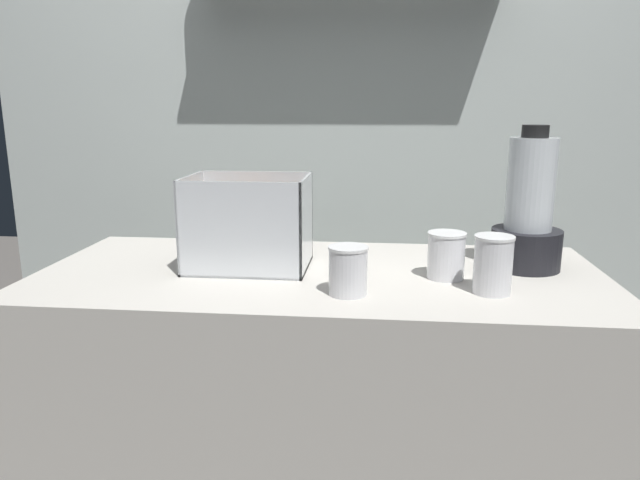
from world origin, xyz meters
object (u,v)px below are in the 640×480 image
blender_pitcher (528,215)px  juice_cup_mango_far_left (348,273)px  carrot_display_bin (246,238)px  juice_cup_mango_left (446,258)px  juice_cup_carrot_middle (493,268)px

blender_pitcher → juice_cup_mango_far_left: bearing=-149.4°
juice_cup_mango_far_left → carrot_display_bin: bearing=144.1°
carrot_display_bin → juice_cup_mango_left: size_ratio=2.69×
carrot_display_bin → juice_cup_mango_far_left: size_ratio=2.78×
blender_pitcher → juice_cup_mango_left: bearing=-152.1°
juice_cup_mango_left → juice_cup_carrot_middle: size_ratio=0.86×
blender_pitcher → juice_cup_carrot_middle: (-0.12, -0.22, -0.08)m
juice_cup_mango_far_left → juice_cup_carrot_middle: 0.32m
juice_cup_mango_left → juice_cup_carrot_middle: juice_cup_carrot_middle is taller
blender_pitcher → juice_cup_mango_far_left: size_ratio=3.31×
blender_pitcher → juice_cup_mango_far_left: blender_pitcher is taller
blender_pitcher → juice_cup_mango_left: size_ratio=3.21×
carrot_display_bin → juice_cup_mango_left: 0.50m
carrot_display_bin → juice_cup_carrot_middle: size_ratio=2.32×
juice_cup_mango_far_left → juice_cup_carrot_middle: (0.31, 0.04, 0.01)m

